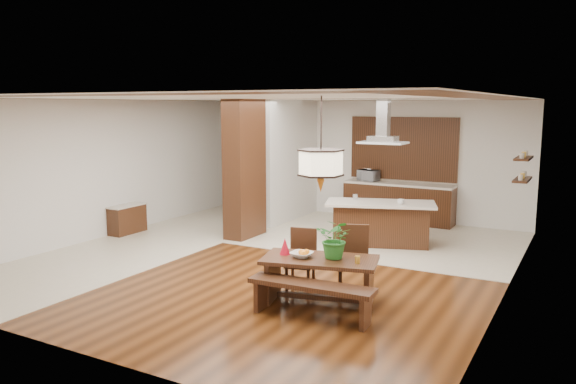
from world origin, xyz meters
The scene contains 25 objects.
room_shell centered at (0.00, 0.00, 2.06)m, with size 9.00×9.04×2.92m.
tile_hallway centered at (-2.75, 0.00, 0.01)m, with size 2.50×9.00×0.01m, color beige.
tile_kitchen centered at (1.25, 2.50, 0.01)m, with size 5.50×4.00×0.01m, color beige.
soffit_band centered at (0.00, 0.00, 2.88)m, with size 8.00×9.00×0.02m, color #3B200E.
partition_pier centered at (-1.40, 1.20, 1.45)m, with size 0.45×1.00×2.90m, color black.
partition_stub centered at (-1.40, 3.30, 1.45)m, with size 0.18×2.40×2.90m, color silver.
hallway_console centered at (-3.81, 0.20, 0.32)m, with size 0.37×0.88×0.63m, color black.
hallway_doorway centered at (-2.70, 4.40, 1.05)m, with size 1.10×0.20×2.10m, color black.
rear_counter centered at (1.00, 4.20, 0.48)m, with size 2.60×0.62×0.95m.
kitchen_window centered at (1.00, 4.46, 1.75)m, with size 2.60×0.08×1.50m, color #9F6D2F.
shelf_lower centered at (3.87, 2.60, 1.40)m, with size 0.26×0.90×0.04m, color black.
shelf_upper centered at (3.87, 2.60, 1.80)m, with size 0.26×0.90×0.04m, color black.
dining_table centered at (1.76, -1.74, 0.49)m, with size 1.73×1.16×0.66m.
dining_bench centered at (1.90, -2.29, 0.24)m, with size 1.70×0.37×0.48m, color black, non-canonical shape.
dining_chair_left centered at (1.26, -1.36, 0.46)m, with size 0.41×0.41×0.93m, color black, non-canonical shape.
dining_chair_right centered at (2.03, -1.17, 0.51)m, with size 0.45×0.45×1.02m, color black, non-canonical shape.
pendant_lantern centered at (1.76, -1.74, 2.25)m, with size 0.64×0.64×1.31m, color beige, non-canonical shape.
foliage_plant centered at (1.96, -1.65, 0.94)m, with size 0.51×0.44×0.56m, color #246E25.
fruit_bowl centered at (1.52, -1.83, 0.70)m, with size 0.31×0.31×0.07m, color beige.
napkin_cone centered at (1.24, -1.80, 0.78)m, with size 0.15×0.15×0.24m, color red.
gold_ornament centered at (2.32, -1.73, 0.71)m, with size 0.07×0.07×0.10m, color gold.
kitchen_island centered at (1.38, 1.88, 0.45)m, with size 2.31×1.56×0.88m.
range_hood centered at (1.38, 1.88, 2.46)m, with size 0.90×0.55×0.87m, color silver, non-canonical shape.
island_cup centered at (1.80, 1.81, 0.93)m, with size 0.13×0.13×0.10m, color silver.
microwave centered at (0.23, 4.19, 1.08)m, with size 0.48×0.33×0.27m, color silver.
Camera 1 is at (5.03, -8.61, 2.77)m, focal length 35.00 mm.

